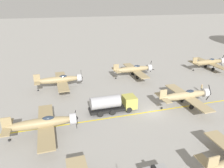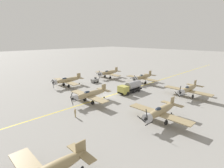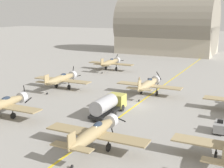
% 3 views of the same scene
% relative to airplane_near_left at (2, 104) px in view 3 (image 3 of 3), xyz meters
% --- Properties ---
extents(ground_plane, '(400.00, 400.00, 0.00)m').
position_rel_airplane_near_left_xyz_m(ground_plane, '(14.74, 14.30, -2.01)').
color(ground_plane, gray).
extents(taxiway_stripe, '(0.30, 160.00, 0.01)m').
position_rel_airplane_near_left_xyz_m(taxiway_stripe, '(14.74, 14.30, -2.01)').
color(taxiway_stripe, yellow).
rests_on(taxiway_stripe, ground).
extents(airplane_near_left, '(12.00, 9.98, 3.80)m').
position_rel_airplane_near_left_xyz_m(airplane_near_left, '(0.00, 0.00, 0.00)').
color(airplane_near_left, '#99845C').
rests_on(airplane_near_left, ground).
extents(airplane_mid_left, '(12.00, 9.98, 3.78)m').
position_rel_airplane_near_left_xyz_m(airplane_mid_left, '(-2.32, 17.66, 0.00)').
color(airplane_mid_left, '#9C875E').
rests_on(airplane_mid_left, ground).
extents(airplane_mid_center, '(12.00, 9.98, 3.65)m').
position_rel_airplane_near_left_xyz_m(airplane_mid_center, '(14.42, 20.72, 0.00)').
color(airplane_mid_center, tan).
rests_on(airplane_mid_center, ground).
extents(airplane_near_center, '(12.00, 9.98, 3.65)m').
position_rel_airplane_near_left_xyz_m(airplane_near_center, '(16.78, -3.45, 0.00)').
color(airplane_near_center, '#968259').
rests_on(airplane_near_center, ground).
extents(airplane_far_left, '(12.00, 9.98, 3.69)m').
position_rel_airplane_near_left_xyz_m(airplane_far_left, '(-2.32, 39.25, 0.00)').
color(airplane_far_left, '#947F57').
rests_on(airplane_far_left, ground).
extents(fuel_tanker, '(2.67, 8.00, 2.98)m').
position_rel_airplane_near_left_xyz_m(fuel_tanker, '(12.79, 7.82, -0.50)').
color(fuel_tanker, black).
rests_on(fuel_tanker, ground).
extents(tow_tractor, '(1.57, 2.60, 1.79)m').
position_rel_airplane_near_left_xyz_m(tow_tractor, '(28.48, 7.73, -1.22)').
color(tow_tractor, gray).
rests_on(tow_tractor, ground).
extents(ground_crew_walking, '(0.37, 0.37, 1.68)m').
position_rel_airplane_near_left_xyz_m(ground_crew_walking, '(10.07, 27.56, -1.09)').
color(ground_crew_walking, tan).
rests_on(ground_crew_walking, ground).
extents(hangar, '(33.03, 21.42, 21.42)m').
position_rel_airplane_near_left_xyz_m(hangar, '(0.91, 79.04, 6.72)').
color(hangar, '#B2A893').
rests_on(hangar, ground).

